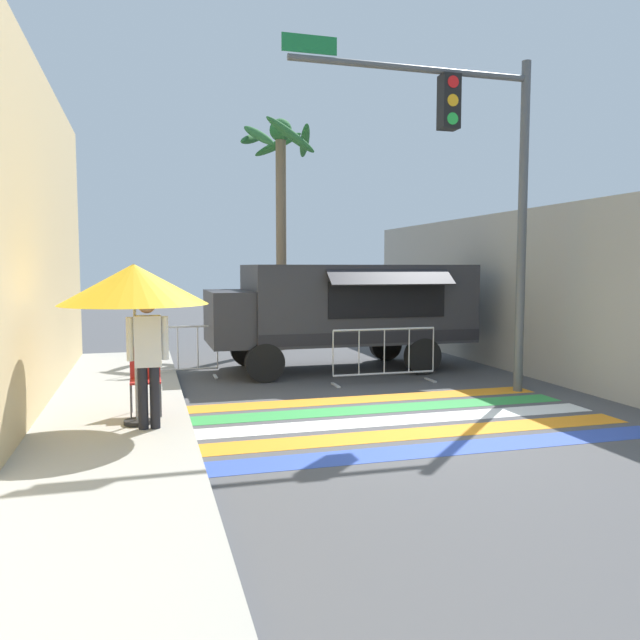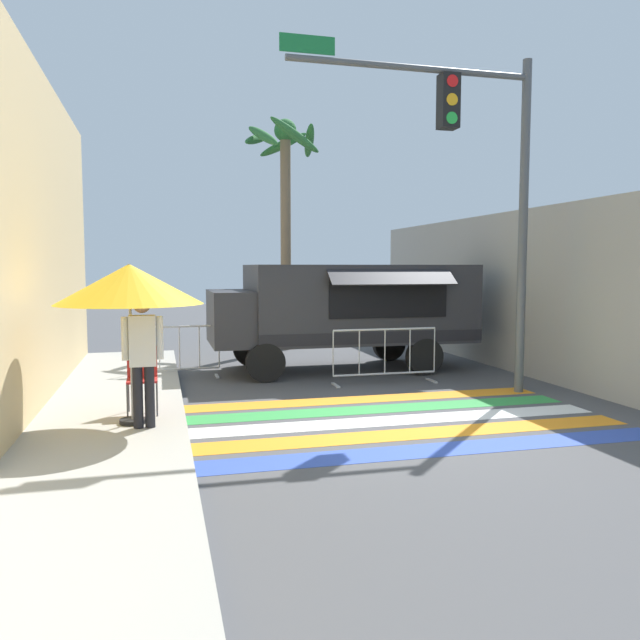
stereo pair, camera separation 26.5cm
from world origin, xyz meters
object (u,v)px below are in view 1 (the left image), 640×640
barricade_side (178,353)px  folding_chair (145,374)px  traffic_signal_pole (479,163)px  palm_tree (279,181)px  vendor_person (148,353)px  food_truck (337,306)px  barricade_front (384,356)px  patio_umbrella (134,285)px

barricade_side → folding_chair: bearing=-100.3°
traffic_signal_pole → palm_tree: (-2.08, 6.85, 0.51)m
vendor_person → palm_tree: (3.54, 8.32, 3.42)m
food_truck → traffic_signal_pole: size_ratio=0.95×
food_truck → barricade_front: (0.40, -1.78, -0.87)m
vendor_person → palm_tree: 9.67m
patio_umbrella → folding_chair: size_ratio=2.26×
barricade_side → palm_tree: palm_tree is taller
patio_umbrella → barricade_front: bearing=29.3°
food_truck → barricade_front: food_truck is taller
barricade_front → barricade_side: (-3.84, 1.57, -0.02)m
food_truck → traffic_signal_pole: (1.58, -3.16, 2.65)m
food_truck → palm_tree: size_ratio=0.91×
food_truck → barricade_side: bearing=-176.5°
folding_chair → barricade_front: bearing=15.3°
food_truck → vendor_person: size_ratio=3.21×
food_truck → folding_chair: bearing=-137.6°
traffic_signal_pole → vendor_person: 6.49m
food_truck → vendor_person: food_truck is taller
barricade_side → palm_tree: bearing=53.0°
patio_umbrella → vendor_person: 0.94m
food_truck → folding_chair: food_truck is taller
barricade_side → vendor_person: bearing=-97.7°
food_truck → barricade_front: 2.02m
barricade_front → barricade_side: 4.15m
patio_umbrella → folding_chair: patio_umbrella is taller
barricade_side → traffic_signal_pole: bearing=-30.5°
food_truck → vendor_person: 6.15m
traffic_signal_pole → palm_tree: bearing=106.9°
palm_tree → traffic_signal_pole: bearing=-73.1°
traffic_signal_pole → barricade_front: (-1.18, 1.38, -3.52)m
folding_chair → barricade_side: (0.64, 3.51, -0.20)m
folding_chair → barricade_front: size_ratio=0.46×
barricade_side → palm_tree: (2.94, 3.90, 4.04)m
traffic_signal_pole → patio_umbrella: size_ratio=2.73×
barricade_front → palm_tree: palm_tree is taller
patio_umbrella → barricade_side: bearing=79.7°
food_truck → folding_chair: size_ratio=5.87×
traffic_signal_pole → folding_chair: traffic_signal_pole is taller
vendor_person → food_truck: bearing=43.9°
traffic_signal_pole → folding_chair: (-5.66, -0.56, -3.33)m
vendor_person → patio_umbrella: bearing=114.6°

